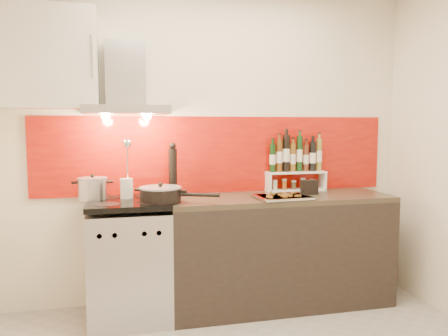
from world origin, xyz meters
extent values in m
cube|color=silver|center=(0.00, 1.40, 1.30)|extent=(3.40, 0.02, 2.60)
cube|color=#960B08|center=(0.05, 1.39, 1.22)|extent=(3.00, 0.02, 0.64)
cube|color=#B7B7BA|center=(-0.70, 1.10, 0.42)|extent=(0.60, 0.60, 0.84)
cube|color=black|center=(-0.70, 0.81, 0.33)|extent=(0.50, 0.02, 0.40)
cube|color=#B7B7BA|center=(-0.70, 0.81, 0.72)|extent=(0.56, 0.02, 0.12)
cube|color=#FF190C|center=(-0.70, 0.81, 0.72)|extent=(0.10, 0.01, 0.04)
cube|color=black|center=(-0.70, 1.10, 0.89)|extent=(0.60, 0.60, 0.04)
cube|color=black|center=(0.50, 1.10, 0.43)|extent=(1.80, 0.60, 0.86)
cube|color=#2F291D|center=(0.50, 1.10, 0.88)|extent=(1.80, 0.60, 0.04)
cube|color=#B7B7BA|center=(-0.70, 1.15, 1.58)|extent=(0.62, 0.50, 0.06)
cube|color=#B7B7BA|center=(-0.70, 1.30, 1.86)|extent=(0.30, 0.18, 0.50)
sphere|color=#FFD18C|center=(-0.85, 1.15, 1.54)|extent=(0.07, 0.07, 0.07)
sphere|color=#FFD18C|center=(-0.55, 1.15, 1.54)|extent=(0.07, 0.07, 0.07)
cube|color=beige|center=(-1.25, 1.22, 1.95)|extent=(0.70, 0.35, 0.72)
cylinder|color=#B7B7BA|center=(-0.96, 1.21, 0.99)|extent=(0.22, 0.22, 0.15)
cylinder|color=#99999E|center=(-0.96, 1.21, 1.07)|extent=(0.22, 0.22, 0.01)
sphere|color=black|center=(-0.96, 1.21, 1.09)|extent=(0.03, 0.03, 0.03)
cylinder|color=black|center=(-0.47, 0.99, 0.96)|extent=(0.30, 0.30, 0.10)
cylinder|color=#99999E|center=(-0.47, 0.99, 1.01)|extent=(0.31, 0.31, 0.01)
sphere|color=black|center=(-0.47, 0.99, 1.04)|extent=(0.03, 0.03, 0.03)
cylinder|color=black|center=(-0.20, 0.87, 0.97)|extent=(0.28, 0.14, 0.03)
cylinder|color=silver|center=(-0.71, 1.19, 0.98)|extent=(0.10, 0.10, 0.16)
cylinder|color=silver|center=(-0.70, 1.19, 1.19)|extent=(0.01, 0.07, 0.30)
sphere|color=silver|center=(-0.70, 1.12, 1.33)|extent=(0.06, 0.06, 0.06)
cylinder|color=black|center=(-0.35, 1.24, 1.09)|extent=(0.07, 0.07, 0.38)
sphere|color=black|center=(-0.35, 1.24, 1.31)|extent=(0.05, 0.05, 0.05)
cube|color=white|center=(0.72, 1.31, 0.91)|extent=(0.52, 0.14, 0.01)
cube|color=white|center=(0.47, 1.31, 0.98)|extent=(0.02, 0.14, 0.15)
cube|color=white|center=(0.98, 1.31, 0.98)|extent=(0.01, 0.14, 0.15)
cube|color=white|center=(0.72, 1.31, 1.06)|extent=(0.52, 0.14, 0.02)
cylinder|color=black|center=(0.51, 1.31, 1.19)|extent=(0.05, 0.05, 0.24)
cylinder|color=#57310F|center=(0.57, 1.31, 1.21)|extent=(0.05, 0.05, 0.28)
cylinder|color=black|center=(0.63, 1.31, 1.23)|extent=(0.06, 0.06, 0.32)
cylinder|color=brown|center=(0.69, 1.31, 1.19)|extent=(0.05, 0.05, 0.24)
cylinder|color=black|center=(0.76, 1.31, 1.22)|extent=(0.05, 0.05, 0.31)
cylinder|color=#522716|center=(0.82, 1.31, 1.18)|extent=(0.05, 0.05, 0.23)
cylinder|color=black|center=(0.88, 1.31, 1.20)|extent=(0.06, 0.06, 0.26)
cylinder|color=olive|center=(0.94, 1.31, 1.21)|extent=(0.05, 0.05, 0.28)
cylinder|color=beige|center=(0.53, 1.31, 0.95)|extent=(0.04, 0.04, 0.07)
cylinder|color=#A5531B|center=(0.62, 1.31, 0.95)|extent=(0.04, 0.04, 0.08)
cylinder|color=#4A3C25|center=(0.71, 1.31, 0.95)|extent=(0.04, 0.04, 0.06)
cylinder|color=beige|center=(0.79, 1.31, 0.96)|extent=(0.04, 0.04, 0.08)
cylinder|color=brown|center=(0.88, 1.31, 0.95)|extent=(0.04, 0.04, 0.07)
cube|color=black|center=(0.76, 1.10, 0.96)|extent=(0.14, 0.07, 0.12)
cube|color=silver|center=(0.47, 0.96, 0.91)|extent=(0.41, 0.33, 0.01)
cube|color=silver|center=(0.47, 0.96, 0.92)|extent=(0.44, 0.35, 0.01)
cube|color=red|center=(0.47, 0.96, 0.92)|extent=(0.37, 0.28, 0.01)
cube|color=brown|center=(0.46, 0.87, 0.93)|extent=(0.05, 0.05, 0.01)
cube|color=brown|center=(0.57, 1.01, 0.93)|extent=(0.04, 0.05, 0.01)
cube|color=brown|center=(0.34, 0.90, 0.93)|extent=(0.05, 0.05, 0.01)
cube|color=brown|center=(0.49, 0.95, 0.93)|extent=(0.05, 0.03, 0.01)
cube|color=brown|center=(0.36, 0.97, 0.93)|extent=(0.02, 0.05, 0.01)
cube|color=brown|center=(0.47, 0.88, 0.93)|extent=(0.02, 0.05, 0.01)
cube|color=brown|center=(0.33, 0.87, 0.93)|extent=(0.04, 0.05, 0.01)
cube|color=brown|center=(0.46, 0.96, 0.93)|extent=(0.04, 0.05, 0.01)
cube|color=brown|center=(0.45, 0.89, 0.93)|extent=(0.03, 0.05, 0.01)
cube|color=brown|center=(0.57, 0.88, 0.93)|extent=(0.05, 0.02, 0.01)
cube|color=brown|center=(0.60, 1.04, 0.93)|extent=(0.05, 0.02, 0.01)
cube|color=brown|center=(0.41, 1.02, 0.93)|extent=(0.04, 0.05, 0.01)
cube|color=brown|center=(0.52, 0.99, 0.93)|extent=(0.05, 0.02, 0.01)
cube|color=brown|center=(0.50, 0.90, 0.93)|extent=(0.05, 0.05, 0.01)
cube|color=brown|center=(0.41, 1.03, 0.93)|extent=(0.03, 0.05, 0.01)
cube|color=brown|center=(0.50, 1.03, 0.93)|extent=(0.02, 0.05, 0.01)
camera|label=1|loc=(-0.74, -2.20, 1.46)|focal=35.00mm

